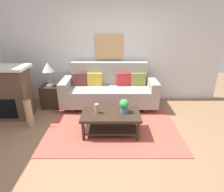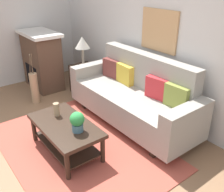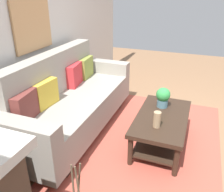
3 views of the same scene
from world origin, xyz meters
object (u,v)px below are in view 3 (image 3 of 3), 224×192
Objects in this scene: throw_pillow_olive at (86,68)px; tabletop_vase at (157,119)px; throw_pillow_maroon at (25,106)px; throw_pillow_crimson at (74,75)px; potted_plant_tabletop at (163,97)px; framed_painting at (33,26)px; coffee_table at (161,124)px; throw_pillow_mustard at (45,94)px; couch at (71,101)px.

tabletop_vase is (-0.94, -1.35, -0.16)m from throw_pillow_olive.
throw_pillow_crimson is (1.09, 0.00, 0.00)m from throw_pillow_maroon.
tabletop_vase is (0.51, -1.35, -0.16)m from throw_pillow_maroon.
framed_painting is (-0.29, 1.66, 0.84)m from potted_plant_tabletop.
throw_pillow_olive reaches higher than coffee_table.
framed_painting reaches higher than throw_pillow_olive.
throw_pillow_mustard is 1.09m from throw_pillow_olive.
coffee_table is at bearing -88.47° from framed_painting.
throw_pillow_maroon is 0.33× the size of coffee_table.
throw_pillow_maroon is at bearing -154.78° from framed_painting.
framed_painting reaches higher than throw_pillow_crimson.
couch is 3.29× the size of framed_painting.
tabletop_vase is (-0.22, -1.22, 0.09)m from couch.
coffee_table is at bearing -4.50° from tabletop_vase.
potted_plant_tabletop is at bearing -63.56° from throw_pillow_mustard.
coffee_table is at bearing -87.90° from couch.
couch reaches higher than throw_pillow_mustard.
throw_pillow_olive reaches higher than tabletop_vase.
framed_painting is at bearing 154.78° from throw_pillow_olive.
throw_pillow_mustard is at bearing 180.00° from throw_pillow_olive.
framed_painting is (-0.00, 0.47, 0.98)m from couch.
throw_pillow_olive is at bearing 63.60° from coffee_table.
couch is 1.09m from framed_painting.
tabletop_vase is at bearing -100.15° from couch.
throw_pillow_mustard is at bearing 0.00° from throw_pillow_maroon.
throw_pillow_olive is 1.57m from coffee_table.
framed_painting reaches higher than throw_pillow_mustard.
tabletop_vase is (-0.26, 0.02, 0.21)m from coffee_table.
throw_pillow_mustard is at bearing 180.00° from throw_pillow_crimson.
potted_plant_tabletop is at bearing -76.18° from couch.
framed_painting is (-0.72, 0.34, 0.73)m from throw_pillow_olive.
throw_pillow_olive is at bearing 71.92° from potted_plant_tabletop.
potted_plant_tabletop is (1.02, -1.32, -0.11)m from throw_pillow_maroon.
coffee_table is (0.05, -1.24, -0.12)m from couch.
throw_pillow_mustard is 1.00× the size of throw_pillow_crimson.
potted_plant_tabletop is (0.25, 0.05, 0.26)m from coffee_table.
coffee_table is at bearing -60.63° from throw_pillow_maroon.
throw_pillow_mustard is at bearing 116.44° from potted_plant_tabletop.
couch reaches higher than throw_pillow_maroon.
throw_pillow_mustard is 0.72m from throw_pillow_crimson.
throw_pillow_maroon is at bearing 170.19° from couch.
couch is 6.40× the size of throw_pillow_crimson.
throw_pillow_mustard is 1.48m from potted_plant_tabletop.
framed_painting reaches higher than tabletop_vase.
couch is 8.80× the size of potted_plant_tabletop.
throw_pillow_maroon is 1.00× the size of throw_pillow_mustard.
throw_pillow_maroon reaches higher than potted_plant_tabletop.
couch reaches higher than throw_pillow_olive.
couch reaches higher than tabletop_vase.
framed_painting is (0.36, 0.34, 0.73)m from throw_pillow_mustard.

